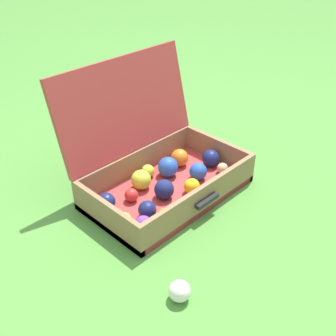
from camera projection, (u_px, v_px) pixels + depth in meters
ground_plane at (179, 202)px, 1.58m from camera, size 16.00×16.00×0.00m
open_suitcase at (157, 166)px, 1.60m from camera, size 0.62×0.49×0.48m
stray_ball_on_grass at (180, 291)px, 1.18m from camera, size 0.06×0.06×0.06m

